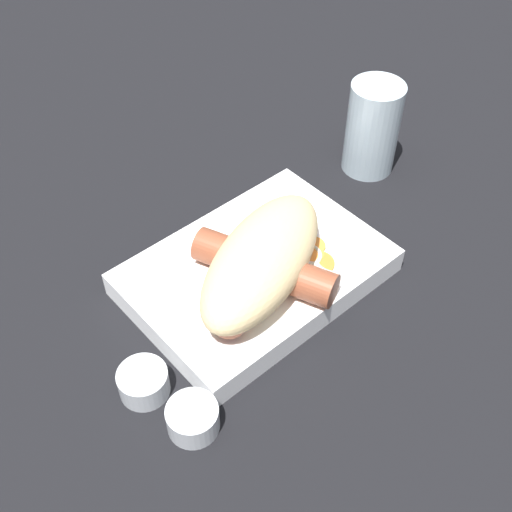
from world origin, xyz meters
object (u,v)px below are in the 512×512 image
bread_roll (262,260)px  sausage (264,267)px  condiment_cup_far (193,419)px  food_tray (256,272)px  drink_glass (372,128)px  condiment_cup_near (144,383)px

bread_roll → sausage: (-0.00, 0.00, -0.01)m
sausage → condiment_cup_far: bearing=25.5°
food_tray → drink_glass: 0.24m
food_tray → condiment_cup_near: size_ratio=5.54×
bread_roll → sausage: size_ratio=1.24×
bread_roll → condiment_cup_far: size_ratio=4.57×
condiment_cup_far → food_tray: bearing=-149.3°
sausage → condiment_cup_far: sausage is taller
condiment_cup_far → drink_glass: 0.42m
bread_roll → sausage: bread_roll is taller
bread_roll → sausage: bearing=167.6°
bread_roll → condiment_cup_near: bread_roll is taller
condiment_cup_far → drink_glass: bearing=-159.6°
food_tray → drink_glass: drink_glass is taller
condiment_cup_near → drink_glass: size_ratio=0.40×
food_tray → condiment_cup_far: bearing=30.7°
drink_glass → condiment_cup_far: bearing=20.4°
condiment_cup_far → bread_roll: bearing=-153.9°
bread_roll → drink_glass: drink_glass is taller
food_tray → bread_roll: size_ratio=1.21×
sausage → food_tray: bearing=-110.7°
food_tray → condiment_cup_near: bearing=11.2°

